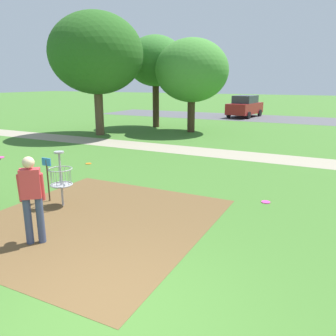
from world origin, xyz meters
TOP-DOWN VIEW (x-y plane):
  - ground_plane at (0.00, 0.00)m, footprint 160.00×160.00m
  - dirt_tee_pad at (-2.14, 2.46)m, footprint 4.88×5.29m
  - disc_golf_basket at (-3.54, 2.87)m, footprint 0.98×0.58m
  - player_throwing at (-2.49, 1.09)m, footprint 0.46×0.45m
  - frisbee_by_tee at (1.05, 5.37)m, footprint 0.23×0.23m
  - frisbee_mid_grass at (-5.79, 6.66)m, footprint 0.22×0.22m
  - tree_near_left at (-9.87, 12.71)m, footprint 5.21×5.21m
  - tree_near_right at (-5.57, 16.14)m, footprint 4.35×4.35m
  - tree_mid_center at (-8.62, 17.24)m, footprint 3.82×3.82m
  - parking_lot_strip at (0.00, 26.20)m, footprint 36.00×6.00m
  - parked_car_leftmost at (-4.87, 26.53)m, footprint 2.42×4.41m
  - gravel_path at (0.00, 10.73)m, footprint 40.00×1.81m

SIDE VIEW (x-z plane):
  - ground_plane at x=0.00m, z-range 0.00..0.00m
  - gravel_path at x=0.00m, z-range 0.00..0.00m
  - parking_lot_strip at x=0.00m, z-range 0.00..0.01m
  - dirt_tee_pad at x=-2.14m, z-range 0.00..0.01m
  - frisbee_by_tee at x=1.05m, z-range 0.00..0.02m
  - frisbee_mid_grass at x=-5.79m, z-range 0.00..0.02m
  - disc_golf_basket at x=-3.54m, z-range 0.06..1.45m
  - parked_car_leftmost at x=-4.87m, z-range 0.00..1.84m
  - player_throwing at x=-2.49m, z-range 0.11..1.82m
  - tree_near_right at x=-5.57m, z-range 0.89..6.38m
  - tree_mid_center at x=-8.62m, z-range 1.32..7.26m
  - tree_near_left at x=-9.87m, z-range 1.14..7.87m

